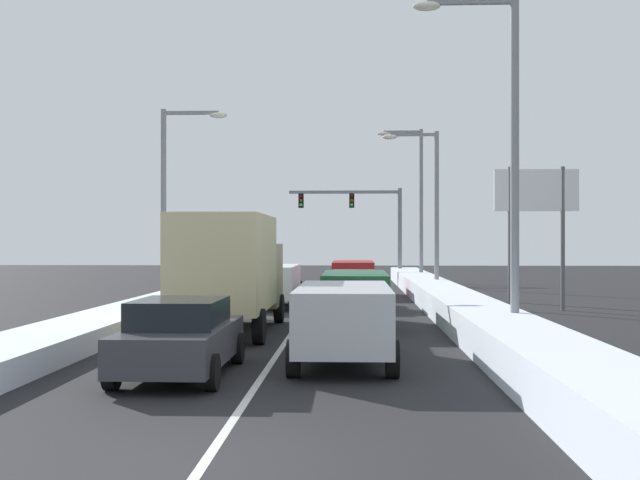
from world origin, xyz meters
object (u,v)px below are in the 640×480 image
at_px(suv_red_right_lane_fourth, 353,275).
at_px(traffic_light_gantry, 365,214).
at_px(suv_silver_right_lane_nearest, 344,317).
at_px(sedan_gray_right_lane_third, 354,289).
at_px(roadside_sign_right, 536,205).
at_px(street_lamp_left_mid, 173,188).
at_px(sedan_black_center_lane_fourth, 279,280).
at_px(suv_green_right_lane_second, 355,294).
at_px(street_lamp_right_near, 501,138).
at_px(box_truck_center_lane_second, 230,267).
at_px(sedan_charcoal_center_lane_nearest, 181,337).
at_px(street_lamp_right_far, 415,194).
at_px(street_lamp_right_mid, 429,197).
at_px(suv_white_center_lane_third, 272,282).

distance_m(suv_red_right_lane_fourth, traffic_light_gantry, 14.71).
xyz_separation_m(suv_silver_right_lane_nearest, sedan_gray_right_lane_third, (0.23, 14.02, -0.25)).
relative_size(suv_silver_right_lane_nearest, roadside_sign_right, 0.89).
xyz_separation_m(street_lamp_left_mid, roadside_sign_right, (14.18, -0.60, -0.73)).
relative_size(sedan_black_center_lane_fourth, street_lamp_left_mid, 0.57).
height_order(suv_green_right_lane_second, sedan_gray_right_lane_third, suv_green_right_lane_second).
relative_size(sedan_black_center_lane_fourth, street_lamp_right_near, 0.51).
height_order(sedan_gray_right_lane_third, box_truck_center_lane_second, box_truck_center_lane_second).
xyz_separation_m(box_truck_center_lane_second, street_lamp_left_mid, (-3.64, 8.49, 2.85)).
bearing_deg(street_lamp_right_near, suv_red_right_lane_fourth, 101.55).
bearing_deg(suv_silver_right_lane_nearest, box_truck_center_lane_second, 121.07).
xyz_separation_m(sedan_charcoal_center_lane_nearest, box_truck_center_lane_second, (-0.15, 7.13, 1.14)).
distance_m(suv_green_right_lane_second, street_lamp_right_far, 22.32).
relative_size(sedan_charcoal_center_lane_nearest, sedan_black_center_lane_fourth, 1.00).
relative_size(suv_silver_right_lane_nearest, street_lamp_right_far, 0.53).
distance_m(suv_silver_right_lane_nearest, sedan_gray_right_lane_third, 14.02).
bearing_deg(sedan_gray_right_lane_third, roadside_sign_right, -5.07).
height_order(suv_silver_right_lane_nearest, box_truck_center_lane_second, box_truck_center_lane_second).
bearing_deg(street_lamp_right_mid, sedan_black_center_lane_fourth, 175.14).
height_order(suv_white_center_lane_third, street_lamp_right_mid, street_lamp_right_mid).
xyz_separation_m(street_lamp_right_mid, street_lamp_left_mid, (-10.75, -6.30, 0.03)).
distance_m(box_truck_center_lane_second, traffic_light_gantry, 30.33).
bearing_deg(traffic_light_gantry, sedan_black_center_lane_fourth, -106.79).
xyz_separation_m(traffic_light_gantry, roadside_sign_right, (6.21, -22.02, -0.48)).
bearing_deg(box_truck_center_lane_second, suv_silver_right_lane_nearest, -58.93).
distance_m(suv_white_center_lane_third, traffic_light_gantry, 21.58).
bearing_deg(street_lamp_right_near, box_truck_center_lane_second, 160.88).
height_order(street_lamp_left_mid, roadside_sign_right, street_lamp_left_mid).
bearing_deg(street_lamp_left_mid, sedan_charcoal_center_lane_nearest, -76.35).
bearing_deg(box_truck_center_lane_second, traffic_light_gantry, 81.77).
distance_m(suv_silver_right_lane_nearest, suv_green_right_lane_second, 7.37).
distance_m(street_lamp_right_mid, street_lamp_right_far, 8.68).
distance_m(suv_red_right_lane_fourth, roadside_sign_right, 10.87).
xyz_separation_m(street_lamp_right_near, street_lamp_right_far, (-0.06, 25.94, 0.20)).
xyz_separation_m(sedan_black_center_lane_fourth, traffic_light_gantry, (4.38, 14.51, 3.73)).
relative_size(box_truck_center_lane_second, street_lamp_left_mid, 0.91).
xyz_separation_m(sedan_gray_right_lane_third, traffic_light_gantry, (0.77, 21.40, 3.73)).
xyz_separation_m(suv_green_right_lane_second, sedan_gray_right_lane_third, (-0.03, 6.65, -0.25)).
height_order(suv_silver_right_lane_nearest, street_lamp_right_far, street_lamp_right_far).
distance_m(sedan_black_center_lane_fourth, roadside_sign_right, 13.39).
relative_size(street_lamp_right_mid, street_lamp_right_far, 0.85).
height_order(suv_red_right_lane_fourth, roadside_sign_right, roadside_sign_right).
bearing_deg(suv_red_right_lane_fourth, sedan_black_center_lane_fourth, -176.12).
xyz_separation_m(sedan_black_center_lane_fourth, street_lamp_right_far, (7.23, 8.04, 4.66)).
distance_m(box_truck_center_lane_second, roadside_sign_right, 13.33).
height_order(street_lamp_right_far, street_lamp_left_mid, street_lamp_right_far).
xyz_separation_m(sedan_charcoal_center_lane_nearest, sedan_black_center_lane_fourth, (-0.21, 22.52, 0.00)).
xyz_separation_m(sedan_charcoal_center_lane_nearest, roadside_sign_right, (10.38, 15.01, 3.25)).
height_order(box_truck_center_lane_second, street_lamp_right_mid, street_lamp_right_mid).
xyz_separation_m(suv_white_center_lane_third, roadside_sign_right, (10.26, -1.11, 3.00)).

